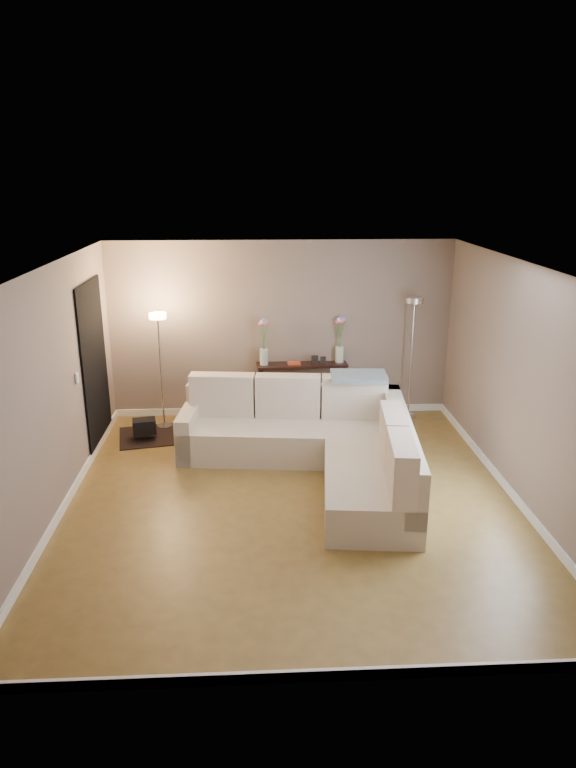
{
  "coord_description": "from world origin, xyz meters",
  "views": [
    {
      "loc": [
        -0.38,
        -6.44,
        3.47
      ],
      "look_at": [
        0.0,
        0.8,
        1.1
      ],
      "focal_mm": 30.0,
      "sensor_mm": 36.0,
      "label": 1
    }
  ],
  "objects_px": {
    "sectional_sofa": "(319,441)",
    "floor_lamp_unlit": "(413,334)",
    "floor_lamp_lit": "(160,348)",
    "console_table": "(296,386)"
  },
  "relations": [
    {
      "from": "sectional_sofa",
      "to": "floor_lamp_unlit",
      "type": "bearing_deg",
      "value": 48.71
    },
    {
      "from": "console_table",
      "to": "floor_lamp_unlit",
      "type": "height_order",
      "value": "floor_lamp_unlit"
    },
    {
      "from": "floor_lamp_unlit",
      "to": "console_table",
      "type": "bearing_deg",
      "value": 175.06
    },
    {
      "from": "sectional_sofa",
      "to": "floor_lamp_lit",
      "type": "relative_size",
      "value": 1.79
    },
    {
      "from": "sectional_sofa",
      "to": "floor_lamp_lit",
      "type": "distance_m",
      "value": 2.7
    },
    {
      "from": "floor_lamp_lit",
      "to": "floor_lamp_unlit",
      "type": "relative_size",
      "value": 0.92
    },
    {
      "from": "sectional_sofa",
      "to": "floor_lamp_unlit",
      "type": "height_order",
      "value": "floor_lamp_unlit"
    },
    {
      "from": "sectional_sofa",
      "to": "floor_lamp_lit",
      "type": "height_order",
      "value": "floor_lamp_lit"
    },
    {
      "from": "floor_lamp_lit",
      "to": "floor_lamp_unlit",
      "type": "height_order",
      "value": "floor_lamp_unlit"
    },
    {
      "from": "sectional_sofa",
      "to": "floor_lamp_unlit",
      "type": "relative_size",
      "value": 1.64
    }
  ]
}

